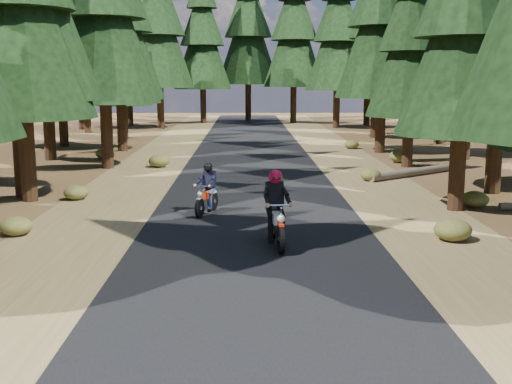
% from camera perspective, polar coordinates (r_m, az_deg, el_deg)
% --- Properties ---
extents(ground, '(120.00, 120.00, 0.00)m').
position_cam_1_polar(ground, '(14.87, 0.09, -5.19)').
color(ground, '#473219').
rests_on(ground, ground).
extents(road, '(6.00, 100.00, 0.01)m').
position_cam_1_polar(road, '(19.74, -0.17, -1.35)').
color(road, black).
rests_on(road, ground).
extents(shoulder_l, '(3.20, 100.00, 0.01)m').
position_cam_1_polar(shoulder_l, '(20.21, -13.33, -1.37)').
color(shoulder_l, brown).
rests_on(shoulder_l, ground).
extents(shoulder_r, '(3.20, 100.00, 0.01)m').
position_cam_1_polar(shoulder_r, '(20.33, 12.92, -1.29)').
color(shoulder_r, brown).
rests_on(shoulder_r, ground).
extents(pine_forest, '(34.59, 55.08, 16.32)m').
position_cam_1_polar(pine_forest, '(35.62, -0.57, 16.47)').
color(pine_forest, black).
rests_on(pine_forest, ground).
extents(log_near, '(4.13, 3.29, 0.32)m').
position_cam_1_polar(log_near, '(26.75, 13.72, 1.71)').
color(log_near, '#4C4233').
rests_on(log_near, ground).
extents(understory_shrubs, '(15.18, 28.48, 0.62)m').
position_cam_1_polar(understory_shrubs, '(23.38, 2.01, 1.08)').
color(understory_shrubs, '#474C1E').
rests_on(understory_shrubs, ground).
extents(rider_lead, '(0.81, 2.06, 1.79)m').
position_cam_1_polar(rider_lead, '(15.05, 1.83, -2.64)').
color(rider_lead, white).
rests_on(rider_lead, road).
extents(rider_follow, '(1.00, 1.74, 1.49)m').
position_cam_1_polar(rider_follow, '(18.71, -4.41, -0.47)').
color(rider_follow, '#A6280B').
rests_on(rider_follow, road).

